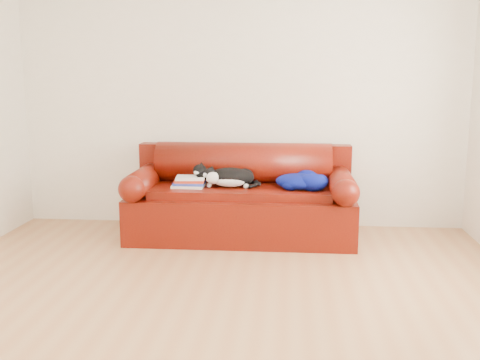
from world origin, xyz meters
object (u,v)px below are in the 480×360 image
at_px(sofa_base, 241,213).
at_px(blanket, 300,181).
at_px(book_stack, 190,182).
at_px(cat, 230,178).

distance_m(sofa_base, blanket, 0.65).
bearing_deg(blanket, sofa_base, 174.36).
distance_m(book_stack, cat, 0.38).
height_order(sofa_base, cat, cat).
xyz_separation_m(book_stack, cat, (0.37, 0.03, 0.04)).
distance_m(book_stack, blanket, 1.03).
distance_m(sofa_base, book_stack, 0.58).
bearing_deg(book_stack, cat, 4.83).
xyz_separation_m(sofa_base, blanket, (0.55, -0.05, 0.33)).
bearing_deg(blanket, cat, -178.96).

